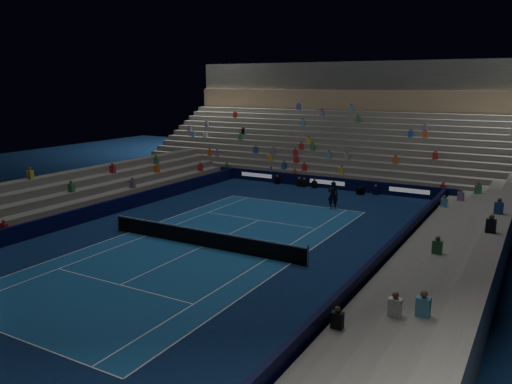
{
  "coord_description": "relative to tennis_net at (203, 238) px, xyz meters",
  "views": [
    {
      "loc": [
        16.08,
        -22.14,
        8.97
      ],
      "look_at": [
        0.0,
        6.0,
        2.0
      ],
      "focal_mm": 35.78,
      "sensor_mm": 36.0,
      "label": 1
    }
  ],
  "objects": [
    {
      "name": "grandstand_west",
      "position": [
        -13.17,
        0.0,
        0.41
      ],
      "size": [
        5.0,
        37.0,
        2.5
      ],
      "color": "slate",
      "rests_on": "ground"
    },
    {
      "name": "sponsor_barrier_east",
      "position": [
        9.7,
        0.0,
        -0.0
      ],
      "size": [
        0.25,
        37.0,
        1.0
      ],
      "primitive_type": "cube",
      "color": "black",
      "rests_on": "ground"
    },
    {
      "name": "grandstand_east",
      "position": [
        13.17,
        0.0,
        0.41
      ],
      "size": [
        5.0,
        37.0,
        2.5
      ],
      "color": "slate",
      "rests_on": "ground"
    },
    {
      "name": "grandstand_main",
      "position": [
        0.0,
        27.9,
        2.87
      ],
      "size": [
        44.0,
        15.2,
        11.2
      ],
      "color": "slate",
      "rests_on": "ground"
    },
    {
      "name": "ground",
      "position": [
        0.0,
        0.0,
        -0.5
      ],
      "size": [
        90.0,
        90.0,
        0.0
      ],
      "primitive_type": "plane",
      "color": "#0B2047",
      "rests_on": "ground"
    },
    {
      "name": "broadcast_camera",
      "position": [
        3.28,
        17.49,
        -0.18
      ],
      "size": [
        0.65,
        1.01,
        0.62
      ],
      "color": "black",
      "rests_on": "ground"
    },
    {
      "name": "tennis_player",
      "position": [
        3.1,
        11.79,
        0.51
      ],
      "size": [
        0.85,
        0.67,
        2.03
      ],
      "primitive_type": "imported",
      "rotation": [
        0.0,
        0.0,
        3.42
      ],
      "color": "black",
      "rests_on": "ground"
    },
    {
      "name": "tennis_net",
      "position": [
        0.0,
        0.0,
        0.0
      ],
      "size": [
        12.9,
        0.1,
        1.1
      ],
      "color": "#B2B2B7",
      "rests_on": "ground"
    },
    {
      "name": "sponsor_barrier_far",
      "position": [
        0.0,
        18.5,
        -0.0
      ],
      "size": [
        44.0,
        0.25,
        1.0
      ],
      "primitive_type": "cube",
      "color": "black",
      "rests_on": "ground"
    },
    {
      "name": "sponsor_barrier_west",
      "position": [
        -9.7,
        0.0,
        -0.0
      ],
      "size": [
        0.25,
        37.0,
        1.0
      ],
      "primitive_type": "cube",
      "color": "black",
      "rests_on": "ground"
    },
    {
      "name": "court_surface",
      "position": [
        0.0,
        0.0,
        -0.5
      ],
      "size": [
        10.97,
        23.77,
        0.01
      ],
      "primitive_type": "cube",
      "color": "#184F88",
      "rests_on": "ground"
    }
  ]
}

